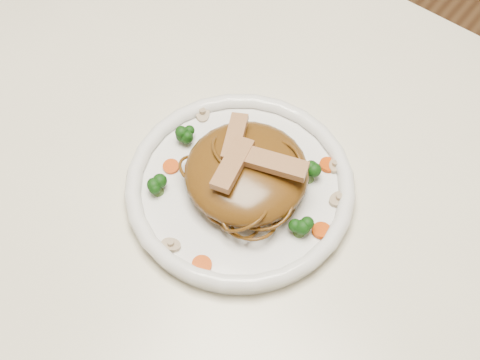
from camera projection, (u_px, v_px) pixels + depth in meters
The scene contains 20 objects.
ground at pixel (235, 357), 1.47m from camera, with size 4.00×4.00×0.00m, color #54331D.
table at pixel (232, 209), 0.92m from camera, with size 1.20×0.80×0.75m.
plate at pixel (240, 190), 0.81m from camera, with size 0.27×0.27×0.02m, color white.
noodle_mound at pixel (247, 172), 0.79m from camera, with size 0.15×0.15×0.05m, color #5B3811.
chicken_a at pixel (276, 164), 0.75m from camera, with size 0.07×0.02×0.01m, color tan.
chicken_b at pixel (235, 137), 0.77m from camera, with size 0.06×0.02×0.01m, color tan.
chicken_c at pixel (233, 164), 0.75m from camera, with size 0.07×0.02×0.01m, color tan.
broccoli_0 at pixel (309, 172), 0.80m from camera, with size 0.03×0.03×0.03m, color #12430E, non-canonical shape.
broccoli_1 at pixel (186, 133), 0.83m from camera, with size 0.02×0.02×0.03m, color #12430E, non-canonical shape.
broccoli_2 at pixel (157, 186), 0.79m from camera, with size 0.02×0.02×0.03m, color #12430E, non-canonical shape.
broccoli_3 at pixel (300, 226), 0.76m from camera, with size 0.03×0.03×0.03m, color #12430E, non-canonical shape.
carrot_0 at pixel (328, 165), 0.82m from camera, with size 0.02×0.02×0.01m, color #E64F08.
carrot_1 at pixel (171, 167), 0.82m from camera, with size 0.02×0.02×0.01m, color #E64F08.
carrot_2 at pixel (321, 230), 0.77m from camera, with size 0.02×0.02×0.01m, color #E64F08.
carrot_3 at pixel (257, 133), 0.85m from camera, with size 0.02×0.02×0.01m, color #E64F08.
carrot_4 at pixel (202, 265), 0.75m from camera, with size 0.02×0.02×0.01m, color #E64F08.
mushroom_0 at pixel (171, 245), 0.76m from camera, with size 0.02×0.02×0.01m, color #C5AF93.
mushroom_1 at pixel (339, 199), 0.79m from camera, with size 0.03×0.03×0.01m, color #C5AF93.
mushroom_2 at pixel (203, 114), 0.86m from camera, with size 0.03×0.03×0.01m, color #C5AF93.
mushroom_3 at pixel (335, 166), 0.82m from camera, with size 0.02×0.02×0.01m, color #C5AF93.
Camera 1 is at (0.29, -0.36, 1.45)m, focal length 50.20 mm.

